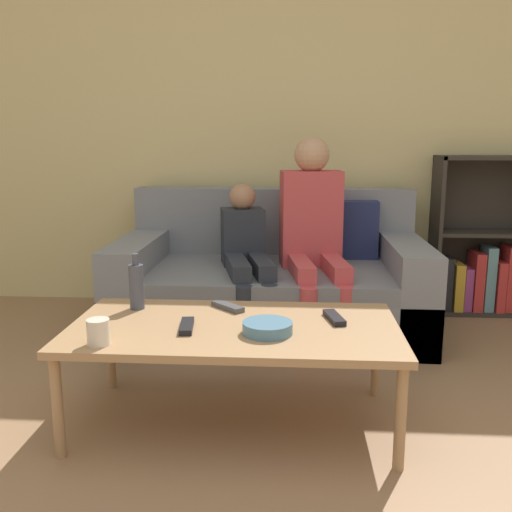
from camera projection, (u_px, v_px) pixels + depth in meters
wall_back at (289, 112)px, 3.79m from camera, size 12.00×0.06×2.60m
couch at (272, 284)px, 3.45m from camera, size 1.79×1.00×0.81m
bookshelf at (482, 253)px, 3.74m from camera, size 0.71×0.28×1.02m
coffee_table at (234, 333)px, 2.24m from camera, size 1.28×0.67×0.41m
person_adult at (313, 226)px, 3.26m from camera, size 0.41×0.71×1.14m
person_child at (246, 253)px, 3.26m from camera, size 0.38×0.71×0.87m
cup_near at (98, 332)px, 2.01m from camera, size 0.08×0.08×0.09m
tv_remote_0 at (334, 318)px, 2.28m from camera, size 0.09×0.18×0.02m
tv_remote_1 at (228, 307)px, 2.43m from camera, size 0.15×0.15×0.02m
tv_remote_2 at (187, 326)px, 2.18m from camera, size 0.07×0.17×0.02m
snack_bowl at (267, 328)px, 2.13m from camera, size 0.19×0.19×0.05m
bottle at (136, 286)px, 2.42m from camera, size 0.06×0.06×0.24m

